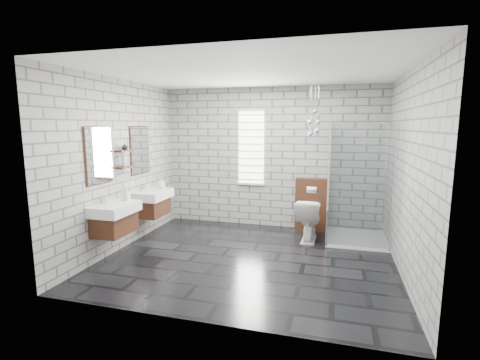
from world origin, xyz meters
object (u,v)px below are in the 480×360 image
at_px(vanity_left, 113,210).
at_px(cistern_panel, 311,205).
at_px(shower_enclosure, 351,213).
at_px(vanity_right, 151,196).
at_px(toilet, 309,219).

bearing_deg(vanity_left, cistern_panel, 40.01).
relative_size(vanity_left, cistern_panel, 1.57).
height_order(vanity_left, shower_enclosure, shower_enclosure).
bearing_deg(vanity_left, vanity_right, 90.00).
height_order(cistern_panel, shower_enclosure, shower_enclosure).
bearing_deg(toilet, vanity_right, 14.43).
bearing_deg(vanity_left, toilet, 32.09).
distance_m(shower_enclosure, toilet, 0.72).
height_order(vanity_left, toilet, vanity_left).
bearing_deg(vanity_right, cistern_panel, 23.43).
xyz_separation_m(vanity_left, cistern_panel, (2.71, 2.27, -0.26)).
bearing_deg(vanity_right, vanity_left, -90.00).
height_order(vanity_left, cistern_panel, vanity_left).
xyz_separation_m(cistern_panel, shower_enclosure, (0.70, -0.52, 0.00)).
bearing_deg(vanity_right, toilet, 12.47).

